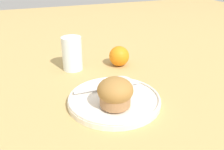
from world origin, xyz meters
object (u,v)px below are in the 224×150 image
at_px(muffin, 115,93).
at_px(orange_fruit, 119,56).
at_px(butter_knife, 107,87).
at_px(juice_glass, 72,54).

height_order(muffin, orange_fruit, muffin).
bearing_deg(orange_fruit, butter_knife, -122.07).
bearing_deg(muffin, orange_fruit, 65.54).
xyz_separation_m(butter_knife, juice_glass, (-0.05, 0.20, 0.04)).
distance_m(muffin, butter_knife, 0.10).
bearing_deg(butter_knife, muffin, -95.26).
relative_size(muffin, orange_fruit, 1.24).
relative_size(muffin, butter_knife, 0.47).
height_order(muffin, juice_glass, juice_glass).
bearing_deg(juice_glass, orange_fruit, -9.48).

